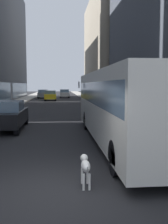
{
  "coord_description": "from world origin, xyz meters",
  "views": [
    {
      "loc": [
        0.1,
        -5.98,
        2.5
      ],
      "look_at": [
        1.12,
        4.59,
        1.4
      ],
      "focal_mm": 42.06,
      "sensor_mm": 36.0,
      "label": 1
    }
  ],
  "objects_px": {
    "car_yellow_taxi": "(50,96)",
    "car_black_suv": "(7,115)",
    "car_white_van": "(64,93)",
    "car_grey_wagon": "(43,94)",
    "dalmatian_dog": "(85,166)",
    "transit_bus": "(122,102)",
    "pedestrian_with_handbag": "(145,110)"
  },
  "relations": [
    {
      "from": "car_yellow_taxi",
      "to": "car_black_suv",
      "type": "height_order",
      "value": "same"
    },
    {
      "from": "car_yellow_taxi",
      "to": "car_black_suv",
      "type": "xyz_separation_m",
      "value": [
        -1.6,
        -26.85,
        0.0
      ]
    },
    {
      "from": "car_yellow_taxi",
      "to": "car_black_suv",
      "type": "relative_size",
      "value": 0.87
    },
    {
      "from": "car_white_van",
      "to": "car_black_suv",
      "type": "bearing_deg",
      "value": -96.28
    },
    {
      "from": "car_grey_wagon",
      "to": "car_black_suv",
      "type": "relative_size",
      "value": 1.04
    },
    {
      "from": "dalmatian_dog",
      "to": "car_yellow_taxi",
      "type": "bearing_deg",
      "value": 93.13
    },
    {
      "from": "car_yellow_taxi",
      "to": "car_grey_wagon",
      "type": "height_order",
      "value": "same"
    },
    {
      "from": "car_yellow_taxi",
      "to": "transit_bus",
      "type": "bearing_deg",
      "value": -82.57
    },
    {
      "from": "transit_bus",
      "to": "pedestrian_with_handbag",
      "type": "distance_m",
      "value": 4.89
    },
    {
      "from": "car_white_van",
      "to": "car_black_suv",
      "type": "xyz_separation_m",
      "value": [
        -4.0,
        -36.36,
        0.0
      ]
    },
    {
      "from": "transit_bus",
      "to": "car_yellow_taxi",
      "type": "xyz_separation_m",
      "value": [
        -4.0,
        30.69,
        -0.96
      ]
    },
    {
      "from": "car_black_suv",
      "to": "dalmatian_dog",
      "type": "relative_size",
      "value": 4.8
    },
    {
      "from": "car_white_van",
      "to": "dalmatian_dog",
      "type": "distance_m",
      "value": 45.0
    },
    {
      "from": "car_white_van",
      "to": "car_yellow_taxi",
      "type": "xyz_separation_m",
      "value": [
        -2.4,
        -9.51,
        -0.0
      ]
    },
    {
      "from": "transit_bus",
      "to": "car_black_suv",
      "type": "height_order",
      "value": "transit_bus"
    },
    {
      "from": "car_grey_wagon",
      "to": "dalmatian_dog",
      "type": "relative_size",
      "value": 4.98
    },
    {
      "from": "car_white_van",
      "to": "car_grey_wagon",
      "type": "distance_m",
      "value": 4.33
    },
    {
      "from": "car_white_van",
      "to": "pedestrian_with_handbag",
      "type": "relative_size",
      "value": 2.53
    },
    {
      "from": "car_grey_wagon",
      "to": "pedestrian_with_handbag",
      "type": "relative_size",
      "value": 2.84
    },
    {
      "from": "car_grey_wagon",
      "to": "dalmatian_dog",
      "type": "distance_m",
      "value": 43.48
    },
    {
      "from": "transit_bus",
      "to": "car_grey_wagon",
      "type": "xyz_separation_m",
      "value": [
        -5.6,
        38.52,
        -0.95
      ]
    },
    {
      "from": "car_grey_wagon",
      "to": "dalmatian_dog",
      "type": "height_order",
      "value": "car_grey_wagon"
    },
    {
      "from": "car_black_suv",
      "to": "pedestrian_with_handbag",
      "type": "bearing_deg",
      "value": 2.32
    },
    {
      "from": "dalmatian_dog",
      "to": "pedestrian_with_handbag",
      "type": "height_order",
      "value": "pedestrian_with_handbag"
    },
    {
      "from": "transit_bus",
      "to": "dalmatian_dog",
      "type": "bearing_deg",
      "value": -113.19
    },
    {
      "from": "dalmatian_dog",
      "to": "car_white_van",
      "type": "bearing_deg",
      "value": 89.41
    },
    {
      "from": "car_yellow_taxi",
      "to": "dalmatian_dog",
      "type": "bearing_deg",
      "value": -86.87
    },
    {
      "from": "transit_bus",
      "to": "dalmatian_dog",
      "type": "distance_m",
      "value": 5.38
    },
    {
      "from": "transit_bus",
      "to": "pedestrian_with_handbag",
      "type": "xyz_separation_m",
      "value": [
        2.45,
        4.16,
        -0.76
      ]
    },
    {
      "from": "transit_bus",
      "to": "car_white_van",
      "type": "relative_size",
      "value": 2.69
    },
    {
      "from": "transit_bus",
      "to": "car_grey_wagon",
      "type": "bearing_deg",
      "value": 98.27
    },
    {
      "from": "transit_bus",
      "to": "car_black_suv",
      "type": "bearing_deg",
      "value": 145.6
    }
  ]
}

